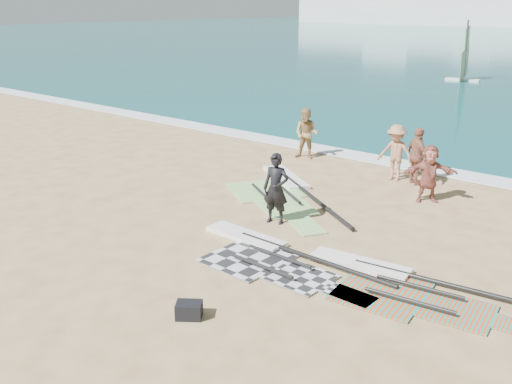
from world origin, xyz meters
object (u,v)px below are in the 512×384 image
Objects in this scene: rig_green at (284,190)px; beachgoer_mid at (396,153)px; beachgoer_back at (417,156)px; beachgoer_left at (306,134)px; rig_grey at (267,254)px; person_wetsuit at (276,189)px; rig_orange at (399,285)px; gear_bag_near at (189,310)px; beachgoer_right at (429,173)px.

beachgoer_mid reaches higher than rig_green.
beachgoer_left is at bearing 29.53° from beachgoer_back.
rig_grey is 2.42m from person_wetsuit.
beachgoer_back is (-2.90, 7.06, 0.92)m from rig_orange.
gear_bag_near reaches higher than rig_grey.
rig_green is 6.82m from rig_orange.
beachgoer_right is (1.29, 6.26, 0.84)m from rig_grey.
beachgoer_right is at bearing -41.16° from beachgoer_mid.
beachgoer_left reaches higher than beachgoer_mid.
rig_orange is at bearing -66.03° from beachgoer_mid.
rig_orange is at bearing 11.99° from rig_grey.
person_wetsuit is 5.79m from beachgoer_mid.
beachgoer_left is at bearing 101.86° from person_wetsuit.
person_wetsuit reaches higher than beachgoer_back.
beachgoer_right is at bearing 60.43° from rig_green.
beachgoer_back is at bearing 86.82° from beachgoer_right.
beachgoer_back is at bearing -2.80° from beachgoer_mid.
beachgoer_back reaches higher than beachgoer_right.
beachgoer_back reaches higher than rig_green.
rig_grey is 6.44m from beachgoer_right.
person_wetsuit is (-4.35, 1.30, 0.93)m from rig_orange.
beachgoer_back is at bearing 89.49° from rig_grey.
rig_orange is 4.54m from gear_bag_near.
rig_green is at bearing 123.42° from rig_grey.
person_wetsuit is at bearing 110.55° from beachgoer_back.
gear_bag_near is (-2.56, -3.74, 0.11)m from rig_orange.
person_wetsuit is at bearing -159.08° from beachgoer_right.
person_wetsuit reaches higher than gear_bag_near.
beachgoer_left is at bearing 128.50° from rig_orange.
gear_bag_near is 0.26× the size of beachgoer_mid.
beachgoer_left is 4.00m from beachgoer_mid.
rig_grey is 7.71m from beachgoer_mid.
beachgoer_back reaches higher than beachgoer_mid.
beachgoer_mid is at bearing 67.06° from person_wetsuit.
beachgoer_mid is at bearing 95.86° from gear_bag_near.
beachgoer_left is (-7.64, 7.49, 0.93)m from rig_orange.
beachgoer_left is 4.76m from beachgoer_back.
beachgoer_left is (-1.86, 3.87, 0.93)m from rig_green.
rig_orange is (3.16, 0.59, 0.00)m from rig_grey.
beachgoer_mid is (0.68, 5.75, -0.02)m from person_wetsuit.
rig_green is 4.49m from beachgoer_right.
rig_green is at bearing -125.16° from beachgoer_mid.
rig_green is at bearing 105.62° from person_wetsuit.
beachgoer_back is at bearing 82.79° from rig_green.
person_wetsuit is at bearing -100.28° from beachgoer_mid.
beachgoer_left is at bearing 170.23° from beachgoer_mid.
rig_orange is 2.89× the size of beachgoer_mid.
rig_grey is 2.78× the size of person_wetsuit.
person_wetsuit reaches higher than rig_grey.
person_wetsuit is 1.11× the size of beachgoer_right.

